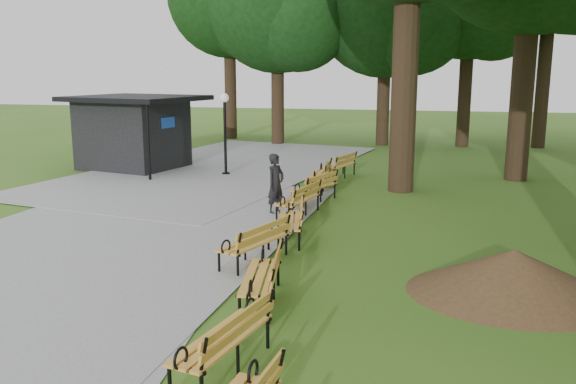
% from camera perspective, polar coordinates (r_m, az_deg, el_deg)
% --- Properties ---
extents(ground, '(100.00, 100.00, 0.00)m').
position_cam_1_polar(ground, '(9.08, -7.75, -13.01)').
color(ground, '#39651D').
rests_on(ground, ground).
extents(path, '(12.00, 38.00, 0.06)m').
position_cam_1_polar(path, '(13.34, -19.30, -5.34)').
color(path, gray).
rests_on(path, ground).
extents(person, '(0.59, 0.69, 1.61)m').
position_cam_1_polar(person, '(15.77, -1.18, 0.77)').
color(person, black).
rests_on(person, ground).
extents(kiosk, '(5.21, 4.77, 2.79)m').
position_cam_1_polar(kiosk, '(23.86, -14.58, 5.53)').
color(kiosk, black).
rests_on(kiosk, ground).
extents(lamp_post, '(0.32, 0.32, 2.95)m').
position_cam_1_polar(lamp_post, '(21.56, -6.05, 7.20)').
color(lamp_post, black).
rests_on(lamp_post, ground).
extents(dirt_mound, '(2.96, 2.96, 0.80)m').
position_cam_1_polar(dirt_mound, '(10.88, 20.68, -7.19)').
color(dirt_mound, '#47301C').
rests_on(dirt_mound, ground).
extents(bench_2, '(1.01, 1.99, 0.88)m').
position_cam_1_polar(bench_2, '(7.79, -6.27, -13.77)').
color(bench_2, gold).
rests_on(bench_2, ground).
extents(bench_3, '(0.94, 1.98, 0.88)m').
position_cam_1_polar(bench_3, '(9.87, -2.66, -8.12)').
color(bench_3, gold).
rests_on(bench_3, ground).
extents(bench_4, '(1.23, 2.00, 0.88)m').
position_cam_1_polar(bench_4, '(11.79, -3.26, -4.81)').
color(bench_4, gold).
rests_on(bench_4, ground).
extents(bench_5, '(1.01, 1.99, 0.88)m').
position_cam_1_polar(bench_5, '(13.40, 0.18, -2.77)').
color(bench_5, gold).
rests_on(bench_5, ground).
extents(bench_6, '(1.02, 1.99, 0.88)m').
position_cam_1_polar(bench_6, '(15.57, 0.97, -0.74)').
color(bench_6, gold).
rests_on(bench_6, ground).
extents(bench_7, '(1.26, 2.00, 0.88)m').
position_cam_1_polar(bench_7, '(17.20, 2.51, 0.44)').
color(bench_7, gold).
rests_on(bench_7, ground).
extents(bench_8, '(0.74, 1.93, 0.88)m').
position_cam_1_polar(bench_8, '(19.38, 3.02, 1.70)').
color(bench_8, gold).
rests_on(bench_8, ground).
extents(bench_9, '(1.16, 2.00, 0.88)m').
position_cam_1_polar(bench_9, '(21.21, 4.90, 2.54)').
color(bench_9, gold).
rests_on(bench_9, ground).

